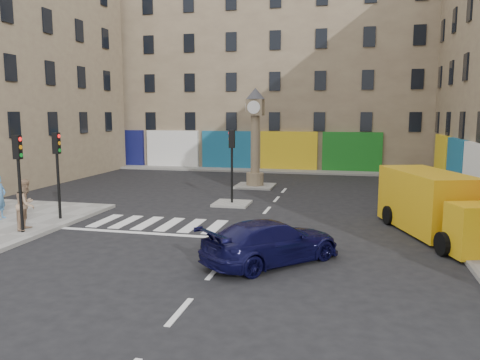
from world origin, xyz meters
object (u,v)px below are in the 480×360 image
(clock_pillar, at_px, (255,131))
(navy_sedan, at_px, (272,242))
(yellow_van, at_px, (435,205))
(traffic_light_left_far, at_px, (57,162))
(traffic_light_island, at_px, (232,154))
(pedestrian_tan, at_px, (26,204))
(traffic_light_left_near, at_px, (19,168))
(pedestrian_blue, at_px, (0,197))

(clock_pillar, relative_size, navy_sedan, 1.30)
(clock_pillar, xyz_separation_m, yellow_van, (9.02, -10.14, -2.36))
(traffic_light_left_far, xyz_separation_m, clock_pillar, (6.30, 11.40, 0.93))
(traffic_light_left_far, relative_size, traffic_light_island, 1.00)
(yellow_van, distance_m, pedestrian_tan, 15.76)
(traffic_light_left_near, distance_m, traffic_light_left_far, 2.40)
(yellow_van, height_order, pedestrian_blue, yellow_van)
(traffic_light_left_far, relative_size, pedestrian_tan, 1.86)
(traffic_light_left_far, relative_size, navy_sedan, 0.79)
(traffic_light_left_far, distance_m, clock_pillar, 13.05)
(traffic_light_left_far, relative_size, yellow_van, 0.54)
(traffic_light_island, relative_size, navy_sedan, 0.79)
(traffic_light_island, bearing_deg, clock_pillar, 90.00)
(pedestrian_blue, bearing_deg, traffic_light_left_near, -133.51)
(traffic_light_left_near, relative_size, navy_sedan, 0.79)
(traffic_light_left_far, bearing_deg, navy_sedan, -19.33)
(clock_pillar, height_order, pedestrian_blue, clock_pillar)
(traffic_light_left_far, xyz_separation_m, yellow_van, (15.32, 1.25, -1.43))
(pedestrian_tan, bearing_deg, pedestrian_blue, 47.23)
(yellow_van, relative_size, pedestrian_blue, 3.58)
(traffic_light_left_far, xyz_separation_m, pedestrian_blue, (-2.44, -0.65, -1.52))
(navy_sedan, height_order, yellow_van, yellow_van)
(traffic_light_left_far, height_order, navy_sedan, traffic_light_left_far)
(navy_sedan, bearing_deg, traffic_light_island, -25.82)
(clock_pillar, relative_size, yellow_van, 0.89)
(traffic_light_left_near, height_order, traffic_light_left_far, same)
(clock_pillar, xyz_separation_m, navy_sedan, (3.51, -14.84, -2.87))
(clock_pillar, distance_m, pedestrian_blue, 15.08)
(navy_sedan, bearing_deg, traffic_light_left_near, 36.46)
(clock_pillar, bearing_deg, pedestrian_tan, -115.54)
(clock_pillar, xyz_separation_m, pedestrian_blue, (-8.74, -12.05, -2.44))
(navy_sedan, xyz_separation_m, pedestrian_tan, (-9.91, 1.44, 0.47))
(clock_pillar, distance_m, pedestrian_tan, 15.04)
(traffic_light_left_far, distance_m, traffic_light_island, 8.30)
(clock_pillar, bearing_deg, pedestrian_blue, -125.97)
(traffic_light_left_near, relative_size, traffic_light_island, 1.00)
(navy_sedan, height_order, pedestrian_blue, pedestrian_blue)
(traffic_light_left_near, height_order, navy_sedan, traffic_light_left_near)
(traffic_light_left_far, height_order, clock_pillar, clock_pillar)
(traffic_light_left_near, height_order, traffic_light_island, traffic_light_left_near)
(clock_pillar, height_order, navy_sedan, clock_pillar)
(pedestrian_tan, bearing_deg, clock_pillar, -38.42)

